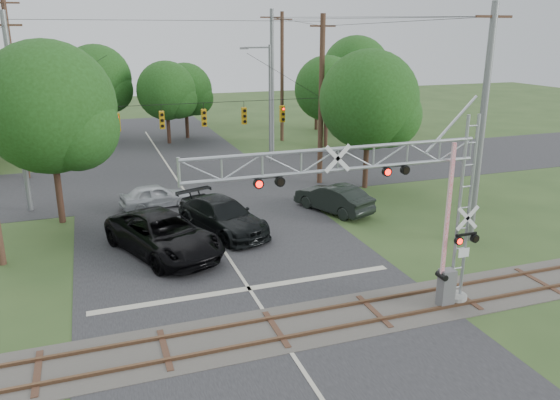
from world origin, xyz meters
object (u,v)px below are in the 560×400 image
object	(u,v)px
streetlight	(268,98)
crossing_gantry	(390,199)
pickup_black	(164,235)
traffic_signal_span	(197,109)
car_dark	(223,216)
sedan_silver	(156,196)

from	to	relation	value
streetlight	crossing_gantry	bearing A→B (deg)	-98.64
pickup_black	crossing_gantry	bearing A→B (deg)	-74.04
streetlight	traffic_signal_span	bearing A→B (deg)	-133.69
traffic_signal_span	crossing_gantry	bearing A→B (deg)	-79.87
crossing_gantry	car_dark	distance (m)	12.04
crossing_gantry	car_dark	xyz separation A→B (m)	(-3.59, 10.87, -3.74)
pickup_black	sedan_silver	bearing A→B (deg)	63.87
pickup_black	streetlight	world-z (taller)	streetlight
pickup_black	streetlight	size ratio (longest dim) A/B	0.76
crossing_gantry	streetlight	size ratio (longest dim) A/B	1.20
sedan_silver	streetlight	world-z (taller)	streetlight
pickup_black	sedan_silver	world-z (taller)	pickup_black
traffic_signal_span	pickup_black	world-z (taller)	traffic_signal_span
traffic_signal_span	pickup_black	distance (m)	11.15
crossing_gantry	pickup_black	size ratio (longest dim) A/B	1.59
traffic_signal_span	streetlight	xyz separation A→B (m)	(7.22, 7.56, -0.39)
sedan_silver	pickup_black	bearing A→B (deg)	166.96
traffic_signal_span	pickup_black	bearing A→B (deg)	-111.36
car_dark	streetlight	world-z (taller)	streetlight
crossing_gantry	traffic_signal_span	world-z (taller)	traffic_signal_span
car_dark	sedan_silver	size ratio (longest dim) A/B	1.47
sedan_silver	streetlight	distance (m)	14.72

